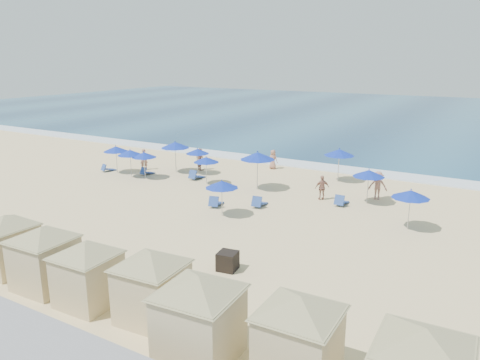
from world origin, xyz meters
name	(u,v)px	position (x,y,z in m)	size (l,w,h in m)	color
ground	(194,219)	(0.00, 0.00, 0.00)	(160.00, 160.00, 0.00)	beige
ocean	(406,115)	(0.00, 55.00, 0.03)	(160.00, 80.00, 0.06)	navy
surf_line	(304,165)	(0.00, 15.50, 0.04)	(160.00, 2.50, 0.08)	white
trash_bin	(228,261)	(5.00, -4.48, 0.39)	(0.78, 0.78, 0.78)	black
cabana_0	(7,236)	(-2.86, -9.16, 1.54)	(4.28, 4.28, 2.69)	#CCB88B
cabana_1	(43,249)	(-0.25, -9.37, 1.57)	(4.38, 4.38, 2.75)	#CCB88B
cabana_2	(87,266)	(2.16, -9.41, 1.49)	(4.16, 4.16, 2.61)	#CCB88B
cabana_3	(152,277)	(4.85, -9.04, 1.56)	(4.34, 4.34, 2.73)	#CCB88B
cabana_4	(199,307)	(7.45, -9.94, 1.67)	(4.65, 4.65, 2.92)	#CCB88B
cabana_5	(299,327)	(10.34, -9.30, 1.58)	(4.41, 4.41, 2.77)	#CCB88B
umbrella_0	(116,149)	(-11.44, 5.64, 1.89)	(1.91, 1.91, 2.17)	#A5A8AD
umbrella_1	(144,155)	(-8.40, 5.42, 1.78)	(1.81, 1.81, 2.06)	#A5A8AD
umbrella_2	(175,145)	(-7.62, 8.10, 2.17)	(2.19, 2.19, 2.50)	#A5A8AD
umbrella_3	(130,153)	(-9.58, 5.23, 1.87)	(1.89, 1.89, 2.15)	#A5A8AD
umbrella_4	(197,151)	(-5.85, 8.54, 1.77)	(1.80, 1.80, 2.04)	#A5A8AD
umbrella_5	(206,160)	(-3.57, 6.40, 1.78)	(1.80, 1.80, 2.05)	#A5A8AD
umbrella_6	(222,184)	(1.05, 1.23, 1.85)	(1.87, 1.87, 2.13)	#A5A8AD
umbrella_7	(258,156)	(0.15, 7.05, 2.32)	(2.35, 2.35, 2.68)	#A5A8AD
umbrella_8	(339,152)	(4.16, 11.86, 2.14)	(2.17, 2.17, 2.46)	#A5A8AD
umbrella_9	(369,173)	(7.46, 7.68, 1.91)	(1.93, 1.93, 2.20)	#A5A8AD
umbrella_10	(411,194)	(10.55, 4.34, 1.92)	(1.94, 1.94, 2.21)	#A5A8AD
beach_chair_0	(107,169)	(-12.49, 5.60, 0.22)	(0.78, 1.23, 0.63)	#274691
beach_chair_1	(146,172)	(-9.08, 6.31, 0.22)	(0.56, 1.20, 0.65)	#274691
beach_chair_2	(196,176)	(-5.05, 7.14, 0.26)	(0.65, 1.38, 0.75)	#274691
beach_chair_3	(215,202)	(-0.22, 2.47, 0.25)	(0.90, 1.42, 0.73)	#274691
beach_chair_4	(259,203)	(2.05, 3.76, 0.26)	(0.74, 1.40, 0.74)	#274691
beach_chair_5	(341,201)	(6.20, 6.55, 0.25)	(0.59, 1.32, 0.72)	#274691
beachgoer_0	(144,159)	(-10.35, 7.49, 0.85)	(0.62, 0.41, 1.70)	#A46E5B
beachgoer_1	(200,159)	(-6.50, 9.79, 0.86)	(0.84, 0.65, 1.72)	#A46E5B
beachgoer_2	(322,188)	(4.78, 7.04, 0.78)	(0.92, 0.38, 1.56)	#A46E5B
beachgoer_3	(378,185)	(7.75, 8.88, 0.90)	(1.17, 0.67, 1.80)	#A46E5B
beachgoer_4	(273,159)	(-1.66, 13.00, 0.78)	(0.76, 0.49, 1.55)	#A46E5B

